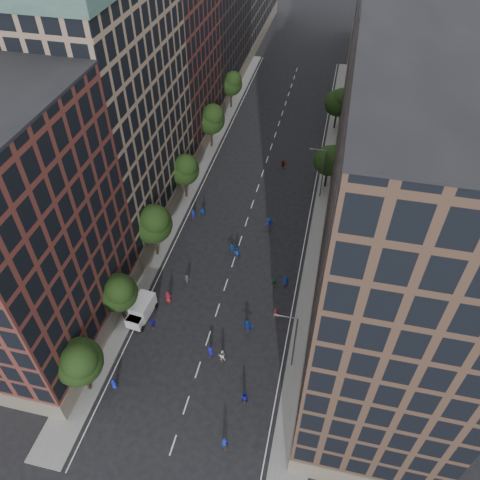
{
  "coord_description": "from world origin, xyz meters",
  "views": [
    {
      "loc": [
        11.31,
        -18.47,
        48.57
      ],
      "look_at": [
        0.39,
        29.6,
        2.0
      ],
      "focal_mm": 35.0,
      "sensor_mm": 36.0,
      "label": 1
    }
  ],
  "objects_px": {
    "cargo_van": "(141,310)",
    "skater_1": "(224,443)",
    "skater_0": "(114,384)",
    "streetlamp_near": "(293,340)",
    "streetlamp_far": "(322,171)",
    "skater_2": "(244,397)"
  },
  "relations": [
    {
      "from": "skater_0",
      "to": "skater_1",
      "type": "xyz_separation_m",
      "value": [
        13.75,
        -3.72,
        0.15
      ]
    },
    {
      "from": "cargo_van",
      "to": "skater_1",
      "type": "distance_m",
      "value": 20.01
    },
    {
      "from": "cargo_van",
      "to": "skater_1",
      "type": "bearing_deg",
      "value": -37.99
    },
    {
      "from": "cargo_van",
      "to": "skater_1",
      "type": "height_order",
      "value": "cargo_van"
    },
    {
      "from": "streetlamp_near",
      "to": "skater_1",
      "type": "distance_m",
      "value": 12.85
    },
    {
      "from": "streetlamp_near",
      "to": "streetlamp_far",
      "type": "xyz_separation_m",
      "value": [
        0.0,
        33.0,
        0.0
      ]
    },
    {
      "from": "streetlamp_near",
      "to": "skater_2",
      "type": "height_order",
      "value": "streetlamp_near"
    },
    {
      "from": "streetlamp_far",
      "to": "skater_2",
      "type": "relative_size",
      "value": 5.27
    },
    {
      "from": "streetlamp_far",
      "to": "skater_0",
      "type": "bearing_deg",
      "value": -115.1
    },
    {
      "from": "skater_0",
      "to": "skater_2",
      "type": "xyz_separation_m",
      "value": [
        14.62,
        1.72,
        0.09
      ]
    },
    {
      "from": "streetlamp_near",
      "to": "cargo_van",
      "type": "bearing_deg",
      "value": 171.58
    },
    {
      "from": "streetlamp_near",
      "to": "skater_0",
      "type": "relative_size",
      "value": 5.85
    },
    {
      "from": "cargo_van",
      "to": "skater_0",
      "type": "distance_m",
      "value": 10.2
    },
    {
      "from": "skater_0",
      "to": "skater_1",
      "type": "relative_size",
      "value": 0.84
    },
    {
      "from": "skater_2",
      "to": "cargo_van",
      "type": "bearing_deg",
      "value": -37.65
    },
    {
      "from": "streetlamp_near",
      "to": "cargo_van",
      "type": "distance_m",
      "value": 20.1
    },
    {
      "from": "skater_0",
      "to": "skater_2",
      "type": "bearing_deg",
      "value": -174.99
    },
    {
      "from": "streetlamp_near",
      "to": "skater_2",
      "type": "distance_m",
      "value": 8.21
    },
    {
      "from": "cargo_van",
      "to": "streetlamp_near",
      "type": "bearing_deg",
      "value": -2.45
    },
    {
      "from": "streetlamp_far",
      "to": "skater_1",
      "type": "height_order",
      "value": "streetlamp_far"
    },
    {
      "from": "skater_2",
      "to": "streetlamp_near",
      "type": "bearing_deg",
      "value": -136.09
    },
    {
      "from": "streetlamp_near",
      "to": "skater_2",
      "type": "relative_size",
      "value": 5.27
    }
  ]
}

